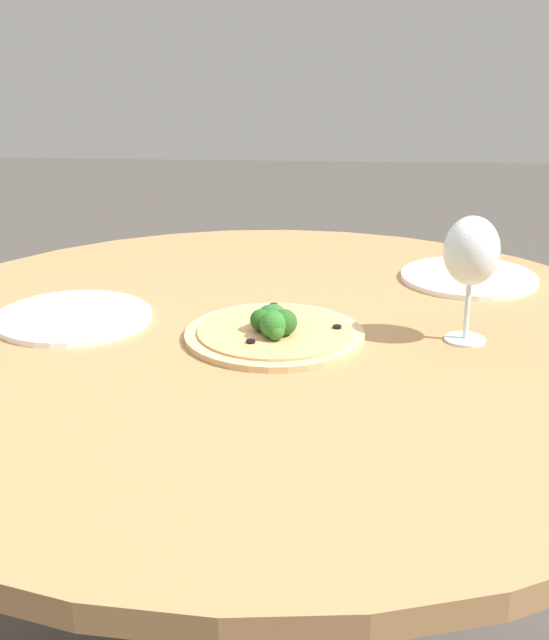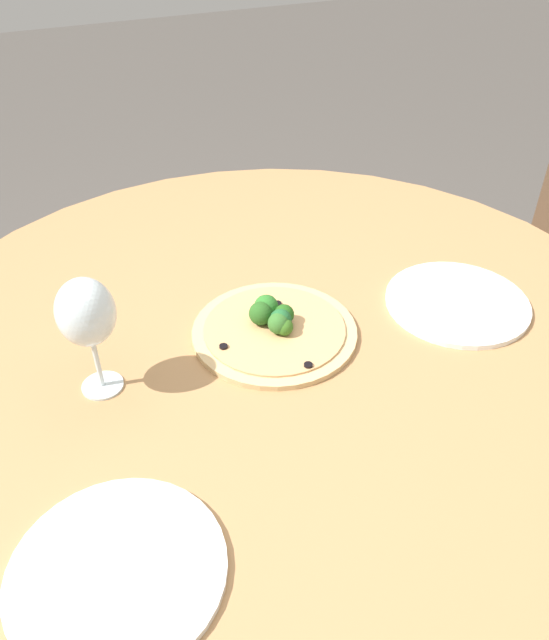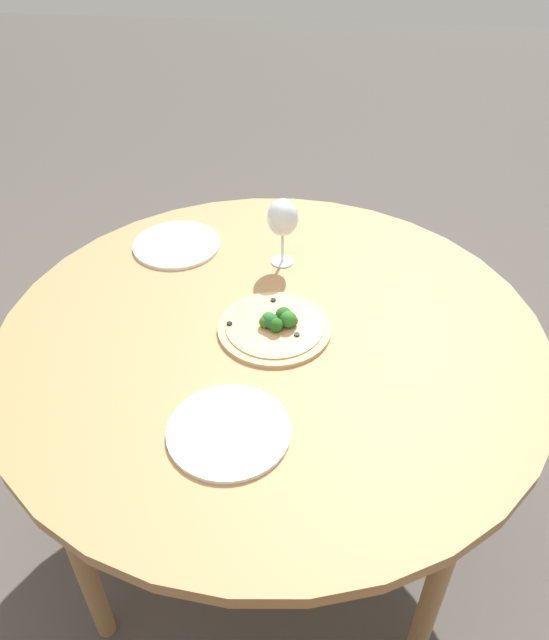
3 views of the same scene
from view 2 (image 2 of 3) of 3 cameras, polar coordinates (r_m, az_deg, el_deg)
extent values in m
plane|color=#4C4742|center=(1.67, 0.38, -22.48)|extent=(12.00, 12.00, 0.00)
cylinder|color=#A87A4C|center=(1.08, 0.55, -2.08)|extent=(1.35, 1.35, 0.03)
cylinder|color=#A87A4C|center=(1.77, 7.08, -0.13)|extent=(0.05, 0.05, 0.74)
cylinder|color=#A87A4C|center=(1.59, -20.26, -7.87)|extent=(0.05, 0.05, 0.74)
cube|color=brown|center=(1.91, 23.74, 2.23)|extent=(0.48, 0.48, 0.04)
cylinder|color=brown|center=(1.98, 15.50, -2.57)|extent=(0.04, 0.04, 0.42)
cylinder|color=brown|center=(1.87, 23.55, -7.76)|extent=(0.04, 0.04, 0.42)
cylinder|color=brown|center=(2.22, 20.99, 1.04)|extent=(0.04, 0.04, 0.42)
cylinder|color=tan|center=(1.07, 0.00, -1.06)|extent=(0.28, 0.28, 0.01)
cylinder|color=tan|center=(1.06, 0.00, -0.77)|extent=(0.24, 0.24, 0.00)
sphere|color=#205D2C|center=(1.05, 0.50, 0.13)|extent=(0.04, 0.04, 0.04)
sphere|color=#25561C|center=(1.06, -1.26, 0.61)|extent=(0.04, 0.04, 0.04)
sphere|color=#2E6921|center=(1.08, -1.20, 1.14)|extent=(0.03, 0.03, 0.03)
sphere|color=#34661E|center=(1.04, 1.00, -0.61)|extent=(0.03, 0.03, 0.03)
sphere|color=#2A6D25|center=(1.07, -0.76, 1.22)|extent=(0.04, 0.04, 0.04)
sphere|color=#316527|center=(1.04, 0.38, -0.30)|extent=(0.04, 0.04, 0.04)
sphere|color=#215618|center=(1.06, 0.87, 0.52)|extent=(0.04, 0.04, 0.04)
cylinder|color=black|center=(1.07, 0.75, -0.30)|extent=(0.01, 0.01, 0.00)
cylinder|color=black|center=(1.11, 0.28, 1.51)|extent=(0.01, 0.01, 0.00)
cylinder|color=black|center=(1.06, 0.56, -0.56)|extent=(0.01, 0.01, 0.00)
cylinder|color=black|center=(0.99, 3.05, -4.14)|extent=(0.01, 0.01, 0.00)
cylinder|color=black|center=(1.02, -4.69, -2.43)|extent=(0.01, 0.01, 0.00)
cylinder|color=silver|center=(1.00, -15.36, -5.98)|extent=(0.06, 0.06, 0.00)
cylinder|color=silver|center=(0.97, -15.80, -4.03)|extent=(0.01, 0.01, 0.09)
ellipsoid|color=silver|center=(0.91, -16.82, 0.52)|extent=(0.09, 0.09, 0.11)
cylinder|color=white|center=(0.80, -14.17, -21.33)|extent=(0.26, 0.26, 0.01)
cylinder|color=white|center=(1.18, 16.35, 1.56)|extent=(0.26, 0.26, 0.01)
camera|label=1|loc=(2.08, -20.15, 31.32)|focal=50.00mm
camera|label=3|loc=(1.78, 47.70, 39.50)|focal=35.00mm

